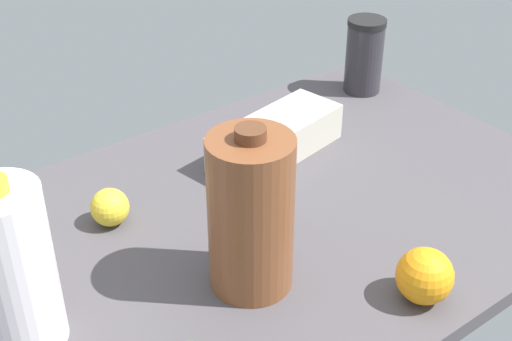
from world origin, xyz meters
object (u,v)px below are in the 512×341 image
object	(u,v)px
lemon_loose	(110,207)
orange_beside_bowl	(425,276)
milk_jug	(12,269)
shaker_bottle	(364,55)
chocolate_milk_jug	(251,214)
egg_carton	(276,138)

from	to	relation	value
lemon_loose	orange_beside_bowl	xyz separation A→B (cm)	(27.73, -44.70, 0.98)
lemon_loose	milk_jug	bearing A→B (deg)	-142.43
shaker_bottle	orange_beside_bowl	xyz separation A→B (cm)	(-42.55, -55.75, -4.35)
shaker_bottle	chocolate_milk_jug	size ratio (longest dim) A/B	0.64
shaker_bottle	egg_carton	size ratio (longest dim) A/B	0.60
shaker_bottle	milk_jug	size ratio (longest dim) A/B	0.65
orange_beside_bowl	lemon_loose	bearing A→B (deg)	121.81
orange_beside_bowl	chocolate_milk_jug	bearing A→B (deg)	133.81
milk_jug	lemon_loose	world-z (taller)	milk_jug
shaker_bottle	egg_carton	world-z (taller)	shaker_bottle
shaker_bottle	lemon_loose	xyz separation A→B (cm)	(-70.27, -11.05, -5.32)
chocolate_milk_jug	shaker_bottle	bearing A→B (deg)	31.73
egg_carton	orange_beside_bowl	world-z (taller)	orange_beside_bowl
shaker_bottle	lemon_loose	world-z (taller)	shaker_bottle
milk_jug	orange_beside_bowl	bearing A→B (deg)	-29.35
milk_jug	orange_beside_bowl	world-z (taller)	milk_jug
chocolate_milk_jug	orange_beside_bowl	world-z (taller)	chocolate_milk_jug
milk_jug	chocolate_milk_jug	xyz separation A→B (cm)	(31.87, -9.41, 0.21)
shaker_bottle	chocolate_milk_jug	distance (cm)	70.98
shaker_bottle	egg_carton	distance (cm)	35.58
chocolate_milk_jug	lemon_loose	size ratio (longest dim) A/B	4.07
milk_jug	lemon_loose	bearing A→B (deg)	37.57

